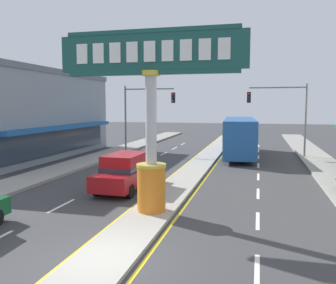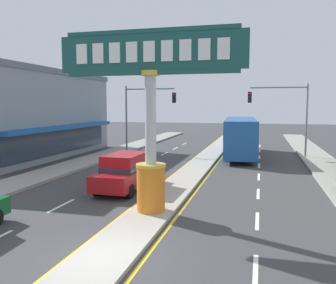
% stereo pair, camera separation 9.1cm
% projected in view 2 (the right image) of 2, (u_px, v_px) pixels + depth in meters
% --- Properties ---
extents(ground_plane, '(160.00, 160.00, 0.00)m').
position_uv_depth(ground_plane, '(104.00, 261.00, 10.30)').
color(ground_plane, '#3A3A3D').
extents(median_strip, '(1.83, 52.00, 0.14)m').
position_uv_depth(median_strip, '(203.00, 162.00, 27.63)').
color(median_strip, '#A39E93').
rests_on(median_strip, ground).
extents(sidewalk_left, '(2.56, 60.00, 0.18)m').
position_uv_depth(sidewalk_left, '(86.00, 161.00, 27.89)').
color(sidewalk_left, gray).
rests_on(sidewalk_left, ground).
extents(sidewalk_right, '(2.56, 60.00, 0.18)m').
position_uv_depth(sidewalk_right, '(331.00, 172.00, 23.52)').
color(sidewalk_right, gray).
rests_on(sidewalk_right, ground).
extents(lane_markings, '(8.57, 52.00, 0.01)m').
position_uv_depth(lane_markings, '(200.00, 166.00, 26.33)').
color(lane_markings, silver).
rests_on(lane_markings, ground).
extents(district_sign, '(7.58, 1.20, 7.24)m').
position_uv_depth(district_sign, '(151.00, 111.00, 14.30)').
color(district_sign, orange).
rests_on(district_sign, median_strip).
extents(storefront_left, '(8.76, 18.49, 7.36)m').
position_uv_depth(storefront_left, '(21.00, 114.00, 30.57)').
color(storefront_left, gray).
rests_on(storefront_left, ground).
extents(traffic_light_left_side, '(4.86, 0.46, 6.20)m').
position_uv_depth(traffic_light_left_side, '(144.00, 107.00, 33.04)').
color(traffic_light_left_side, slate).
rests_on(traffic_light_left_side, ground).
extents(traffic_light_right_side, '(4.86, 0.46, 6.20)m').
position_uv_depth(traffic_light_right_side, '(285.00, 107.00, 29.99)').
color(traffic_light_right_side, slate).
rests_on(traffic_light_right_side, ground).
extents(bus_near_right_lane, '(3.17, 11.33, 3.26)m').
position_uv_depth(bus_near_right_lane, '(240.00, 135.00, 31.24)').
color(bus_near_right_lane, '#1E5199').
rests_on(bus_near_right_lane, ground).
extents(suv_far_right_lane, '(2.05, 4.64, 1.90)m').
position_uv_depth(suv_far_right_lane, '(125.00, 171.00, 18.82)').
color(suv_far_right_lane, maroon).
rests_on(suv_far_right_lane, ground).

